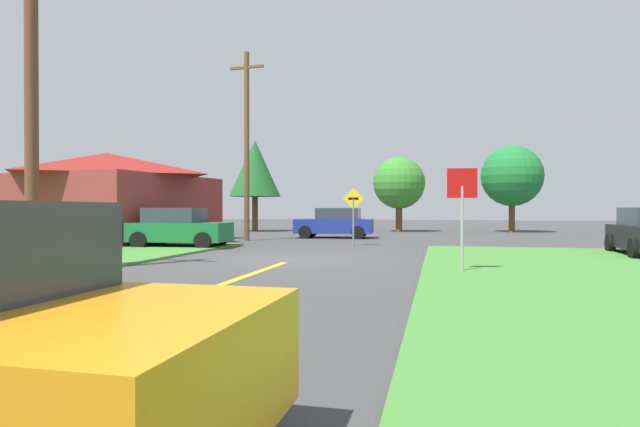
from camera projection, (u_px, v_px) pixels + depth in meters
name	position (u px, v px, depth m)	size (l,w,h in m)	color
ground_plane	(294.00, 260.00, 16.10)	(120.00, 120.00, 0.00)	#3E3E3E
lane_stripe_center	(157.00, 307.00, 8.30)	(0.20, 14.00, 0.01)	yellow
stop_sign	(462.00, 200.00, 12.62)	(0.72, 0.14, 2.56)	#9EA0A8
parked_car_near_building	(179.00, 228.00, 21.17)	(4.03, 2.40, 1.62)	#196B33
car_approaching_junction	(335.00, 223.00, 28.24)	(4.23, 2.20, 1.62)	navy
utility_pole_near	(31.00, 100.00, 12.61)	(1.80, 0.34, 8.23)	brown
utility_pole_mid	(247.00, 144.00, 25.75)	(1.80, 0.29, 9.32)	brown
direction_sign	(353.00, 210.00, 22.05)	(0.90, 0.09, 2.46)	slate
oak_tree_left	(399.00, 183.00, 35.79)	(3.57, 3.57, 5.15)	brown
pine_tree_center	(255.00, 169.00, 36.51)	(3.60, 3.60, 6.41)	brown
oak_tree_right	(512.00, 176.00, 35.00)	(4.07, 4.07, 5.82)	brown
barn	(107.00, 197.00, 25.31)	(9.34, 8.77, 4.30)	maroon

